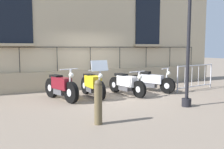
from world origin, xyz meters
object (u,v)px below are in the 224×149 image
Objects in this scene: motorcycle_silver at (151,81)px; bollard at (98,102)px; motorcycle_white at (127,84)px; motorcycle_maroon at (61,87)px; motorcycle_yellow at (93,84)px; crowd_barrier at (195,76)px.

motorcycle_silver is 1.89× the size of bollard.
motorcycle_silver reaches higher than motorcycle_white.
motorcycle_maroon is 0.98× the size of motorcycle_yellow.
motorcycle_maroon is 1.85× the size of bollard.
motorcycle_maroon is at bearing -178.38° from bollard.
motorcycle_yellow reaches higher than motorcycle_white.
motorcycle_silver is at bearing 99.73° from motorcycle_white.
motorcycle_silver is at bearing 90.40° from motorcycle_yellow.
motorcycle_yellow is 0.88× the size of crowd_barrier.
motorcycle_yellow is at bearing -96.08° from crowd_barrier.
motorcycle_maroon is at bearing -89.65° from motorcycle_silver.
motorcycle_maroon is at bearing -94.78° from crowd_barrier.
motorcycle_yellow is at bearing 160.50° from bollard.
motorcycle_maroon is 2.42m from motorcycle_white.
bollard is (3.00, -3.58, 0.12)m from motorcycle_silver.
bollard is (2.99, -1.06, 0.06)m from motorcycle_yellow.
crowd_barrier reaches higher than motorcycle_silver.
motorcycle_yellow is 3.17m from bollard.
bollard is at bearing 1.62° from motorcycle_maroon.
motorcycle_white is 1.27m from motorcycle_silver.
motorcycle_yellow reaches higher than motorcycle_maroon.
bollard is at bearing -39.85° from motorcycle_white.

